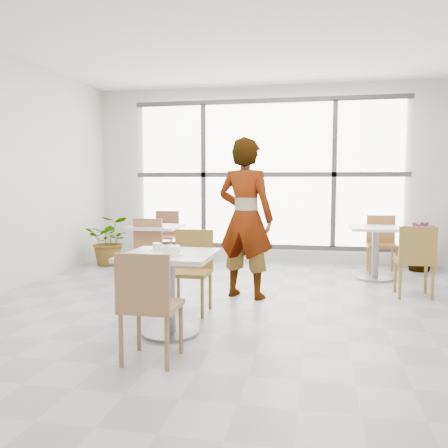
% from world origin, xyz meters
% --- Properties ---
extents(floor, '(7.00, 7.00, 0.00)m').
position_xyz_m(floor, '(0.00, 0.00, 0.00)').
color(floor, '#9E9EA5').
rests_on(floor, ground).
extents(ceiling, '(7.00, 7.00, 0.00)m').
position_xyz_m(ceiling, '(0.00, 0.00, 3.00)').
color(ceiling, white).
rests_on(ceiling, ground).
extents(wall_back, '(6.00, 0.00, 6.00)m').
position_xyz_m(wall_back, '(0.00, 3.50, 1.50)').
color(wall_back, silver).
rests_on(wall_back, ground).
extents(window, '(4.60, 0.07, 2.52)m').
position_xyz_m(window, '(0.00, 3.44, 1.50)').
color(window, white).
rests_on(window, ground).
extents(main_table, '(0.80, 0.80, 0.75)m').
position_xyz_m(main_table, '(-0.46, -0.53, 0.52)').
color(main_table, silver).
rests_on(main_table, ground).
extents(chair_near, '(0.42, 0.42, 0.87)m').
position_xyz_m(chair_near, '(-0.40, -1.24, 0.50)').
color(chair_near, olive).
rests_on(chair_near, ground).
extents(chair_far, '(0.42, 0.42, 0.87)m').
position_xyz_m(chair_far, '(-0.47, 0.27, 0.50)').
color(chair_far, olive).
rests_on(chair_far, ground).
extents(oatmeal_bowl, '(0.21, 0.21, 0.09)m').
position_xyz_m(oatmeal_bowl, '(-0.41, -0.63, 0.79)').
color(oatmeal_bowl, white).
rests_on(oatmeal_bowl, main_table).
extents(coffee_cup, '(0.16, 0.13, 0.07)m').
position_xyz_m(coffee_cup, '(-0.62, -0.39, 0.78)').
color(coffee_cup, silver).
rests_on(coffee_cup, main_table).
extents(person, '(0.79, 0.63, 1.90)m').
position_xyz_m(person, '(0.01, 0.97, 0.95)').
color(person, black).
rests_on(person, ground).
extents(bg_table_left, '(0.70, 0.70, 0.75)m').
position_xyz_m(bg_table_left, '(-1.45, 1.92, 0.49)').
color(bg_table_left, silver).
rests_on(bg_table_left, ground).
extents(bg_table_right, '(0.70, 0.70, 0.75)m').
position_xyz_m(bg_table_right, '(1.66, 2.36, 0.49)').
color(bg_table_right, white).
rests_on(bg_table_right, ground).
extents(bg_chair_left_near, '(0.42, 0.42, 0.87)m').
position_xyz_m(bg_chair_left_near, '(-1.49, 1.81, 0.50)').
color(bg_chair_left_near, '#96633C').
rests_on(bg_chair_left_near, ground).
extents(bg_chair_left_far, '(0.42, 0.42, 0.87)m').
position_xyz_m(bg_chair_left_far, '(-1.74, 3.25, 0.50)').
color(bg_chair_left_far, brown).
rests_on(bg_chair_left_far, ground).
extents(bg_chair_right_near, '(0.42, 0.42, 0.87)m').
position_xyz_m(bg_chair_right_near, '(2.00, 1.32, 0.50)').
color(bg_chair_right_near, olive).
rests_on(bg_chair_right_near, ground).
extents(bg_chair_right_far, '(0.42, 0.42, 0.87)m').
position_xyz_m(bg_chair_right_far, '(1.80, 2.87, 0.50)').
color(bg_chair_right_far, '#A26E3C').
rests_on(bg_chair_right_far, ground).
extents(plant_left, '(0.89, 0.82, 0.83)m').
position_xyz_m(plant_left, '(-2.52, 2.68, 0.41)').
color(plant_left, '#597A46').
rests_on(plant_left, ground).
extents(plant_right, '(0.54, 0.54, 0.76)m').
position_xyz_m(plant_right, '(2.41, 3.14, 0.38)').
color(plant_right, '#488547').
rests_on(plant_right, ground).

